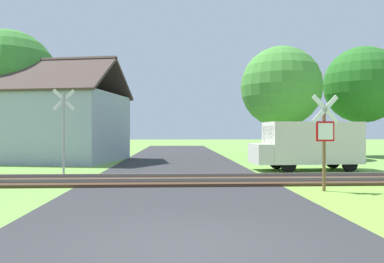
% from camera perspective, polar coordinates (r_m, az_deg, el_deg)
% --- Properties ---
extents(ground_plane, '(160.00, 160.00, 0.00)m').
position_cam_1_polar(ground_plane, '(5.98, -1.24, -17.48)').
color(ground_plane, '#6B9942').
extents(road_asphalt, '(6.75, 80.00, 0.01)m').
position_cam_1_polar(road_asphalt, '(7.90, -1.57, -13.11)').
color(road_asphalt, '#2D2D30').
rests_on(road_asphalt, ground).
extents(rail_track, '(60.00, 2.60, 0.22)m').
position_cam_1_polar(rail_track, '(13.45, -1.96, -7.44)').
color(rail_track, '#422D1E').
rests_on(rail_track, ground).
extents(stop_sign_near, '(0.87, 0.20, 2.90)m').
position_cam_1_polar(stop_sign_near, '(11.90, 19.55, -0.64)').
color(stop_sign_near, brown).
rests_on(stop_sign_near, ground).
extents(crossing_sign_far, '(0.86, 0.24, 3.52)m').
position_cam_1_polar(crossing_sign_far, '(15.92, -18.96, 0.82)').
color(crossing_sign_far, '#9E9EA5').
rests_on(crossing_sign_far, ground).
extents(house, '(9.11, 8.11, 6.31)m').
position_cam_1_polar(house, '(24.36, -20.29, 0.93)').
color(house, '#99A3B7').
rests_on(house, ground).
extents(tree_right, '(5.49, 5.49, 7.58)m').
position_cam_1_polar(tree_right, '(26.28, 13.42, 6.61)').
color(tree_right, '#513823').
rests_on(tree_right, ground).
extents(tree_far, '(5.47, 5.47, 7.90)m').
position_cam_1_polar(tree_far, '(29.71, 24.57, 6.48)').
color(tree_far, '#513823').
rests_on(tree_far, ground).
extents(tree_left, '(5.89, 5.89, 8.33)m').
position_cam_1_polar(tree_left, '(27.05, -26.07, 7.60)').
color(tree_left, '#513823').
rests_on(tree_left, ground).
extents(mail_truck, '(5.02, 2.19, 2.24)m').
position_cam_1_polar(mail_truck, '(18.19, 17.29, -1.78)').
color(mail_truck, silver).
rests_on(mail_truck, ground).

